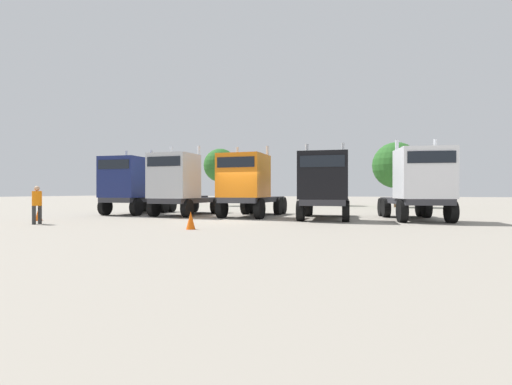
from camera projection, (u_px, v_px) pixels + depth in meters
name	position (u px, v px, depth m)	size (l,w,h in m)	color
ground	(232.00, 221.00, 18.91)	(200.00, 200.00, 0.00)	gray
semi_truck_navy	(131.00, 185.00, 24.10)	(3.09, 6.00, 4.23)	#333338
semi_truck_silver	(180.00, 185.00, 22.63)	(2.75, 6.29, 4.29)	#333338
semi_truck_orange	(248.00, 184.00, 21.53)	(2.71, 6.28, 4.15)	#333338
semi_truck_black	(324.00, 186.00, 19.48)	(3.21, 6.29, 4.04)	#333338
semi_truck_white	(419.00, 184.00, 18.74)	(3.75, 6.34, 4.17)	#333338
visitor_in_hivis	(37.00, 202.00, 16.85)	(0.43, 0.45, 1.72)	#2E2E2E
traffic_cone_near	(191.00, 220.00, 14.55)	(0.36, 0.36, 0.69)	#F2590C
traffic_cone_mid	(39.00, 214.00, 18.85)	(0.36, 0.36, 0.66)	#F2590C
oak_far_left	(220.00, 166.00, 39.06)	(3.48, 3.48, 5.97)	#4C3823
oak_far_centre	(327.00, 172.00, 39.56)	(3.11, 3.11, 5.11)	#4C3823
oak_far_right	(396.00, 165.00, 35.23)	(4.33, 4.33, 6.14)	#4C3823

